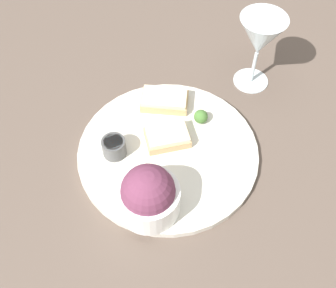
{
  "coord_description": "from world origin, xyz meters",
  "views": [
    {
      "loc": [
        -0.03,
        -0.46,
        0.68
      ],
      "look_at": [
        0.0,
        0.0,
        0.03
      ],
      "focal_mm": 45.0,
      "sensor_mm": 36.0,
      "label": 1
    }
  ],
  "objects_px": {
    "cheese_toast_near": "(165,100)",
    "wine_glass": "(260,38)",
    "sauce_ramekin": "(114,148)",
    "cheese_toast_far": "(166,137)",
    "salad_bowl": "(148,195)"
  },
  "relations": [
    {
      "from": "sauce_ramekin",
      "to": "cheese_toast_near",
      "type": "height_order",
      "value": "sauce_ramekin"
    },
    {
      "from": "salad_bowl",
      "to": "wine_glass",
      "type": "relative_size",
      "value": 0.64
    },
    {
      "from": "sauce_ramekin",
      "to": "wine_glass",
      "type": "xyz_separation_m",
      "value": [
        0.3,
        0.19,
        0.09
      ]
    },
    {
      "from": "cheese_toast_far",
      "to": "sauce_ramekin",
      "type": "bearing_deg",
      "value": -164.69
    },
    {
      "from": "cheese_toast_near",
      "to": "wine_glass",
      "type": "bearing_deg",
      "value": 19.31
    },
    {
      "from": "sauce_ramekin",
      "to": "wine_glass",
      "type": "height_order",
      "value": "wine_glass"
    },
    {
      "from": "sauce_ramekin",
      "to": "cheese_toast_far",
      "type": "bearing_deg",
      "value": 15.31
    },
    {
      "from": "cheese_toast_near",
      "to": "wine_glass",
      "type": "xyz_separation_m",
      "value": [
        0.2,
        0.07,
        0.09
      ]
    },
    {
      "from": "cheese_toast_far",
      "to": "wine_glass",
      "type": "distance_m",
      "value": 0.27
    },
    {
      "from": "sauce_ramekin",
      "to": "cheese_toast_near",
      "type": "xyz_separation_m",
      "value": [
        0.1,
        0.12,
        -0.01
      ]
    },
    {
      "from": "sauce_ramekin",
      "to": "wine_glass",
      "type": "distance_m",
      "value": 0.36
    },
    {
      "from": "wine_glass",
      "to": "cheese_toast_far",
      "type": "bearing_deg",
      "value": -140.73
    },
    {
      "from": "salad_bowl",
      "to": "cheese_toast_near",
      "type": "bearing_deg",
      "value": 80.35
    },
    {
      "from": "salad_bowl",
      "to": "wine_glass",
      "type": "bearing_deg",
      "value": 52.37
    },
    {
      "from": "salad_bowl",
      "to": "cheese_toast_far",
      "type": "distance_m",
      "value": 0.15
    }
  ]
}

